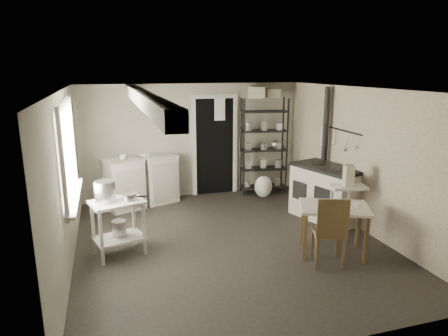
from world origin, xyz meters
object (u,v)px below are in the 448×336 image
object	(u,v)px
prep_table	(119,228)
work_table	(333,229)
stockpot	(105,192)
shelf_rack	(264,149)
stove	(326,195)
chair	(329,230)
base_cabinets	(141,182)
flour_sack	(263,186)

from	to	relation	value
prep_table	work_table	distance (m)	3.03
prep_table	work_table	xyz separation A→B (m)	(2.91, -0.84, -0.02)
prep_table	stockpot	size ratio (longest dim) A/B	2.64
shelf_rack	work_table	world-z (taller)	shelf_rack
stove	chair	world-z (taller)	chair
prep_table	base_cabinets	bearing A→B (deg)	76.43
prep_table	stove	size ratio (longest dim) A/B	0.66
chair	stove	bearing A→B (deg)	79.50
stockpot	base_cabinets	distance (m)	2.25
shelf_rack	stove	xyz separation A→B (m)	(0.47, -1.77, -0.51)
flour_sack	prep_table	bearing A→B (deg)	-147.85
chair	base_cabinets	bearing A→B (deg)	143.47
stove	chair	size ratio (longest dim) A/B	1.23
prep_table	flour_sack	distance (m)	3.49
prep_table	stove	bearing A→B (deg)	6.54
base_cabinets	shelf_rack	xyz separation A→B (m)	(2.56, 0.06, 0.49)
prep_table	base_cabinets	world-z (taller)	base_cabinets
stockpot	work_table	distance (m)	3.23
prep_table	stove	xyz separation A→B (m)	(3.54, 0.41, 0.04)
stove	flour_sack	world-z (taller)	stove
stockpot	work_table	size ratio (longest dim) A/B	0.32
base_cabinets	stove	bearing A→B (deg)	-49.52
base_cabinets	chair	distance (m)	3.88
shelf_rack	chair	distance (m)	3.31
work_table	chair	xyz separation A→B (m)	(-0.22, -0.24, 0.10)
stockpot	chair	world-z (taller)	stockpot
prep_table	shelf_rack	distance (m)	3.80
work_table	chair	world-z (taller)	chair
prep_table	stockpot	distance (m)	0.56
prep_table	flour_sack	size ratio (longest dim) A/B	1.81
base_cabinets	work_table	distance (m)	3.81
stockpot	chair	bearing A→B (deg)	-21.35
shelf_rack	flour_sack	distance (m)	0.79
shelf_rack	chair	bearing A→B (deg)	-88.53
prep_table	stove	world-z (taller)	stove
stove	work_table	size ratio (longest dim) A/B	1.28
shelf_rack	chair	world-z (taller)	shelf_rack
prep_table	stove	distance (m)	3.57
chair	flour_sack	bearing A→B (deg)	104.13
stockpot	chair	size ratio (longest dim) A/B	0.31
prep_table	work_table	bearing A→B (deg)	-16.11
prep_table	chair	distance (m)	2.90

